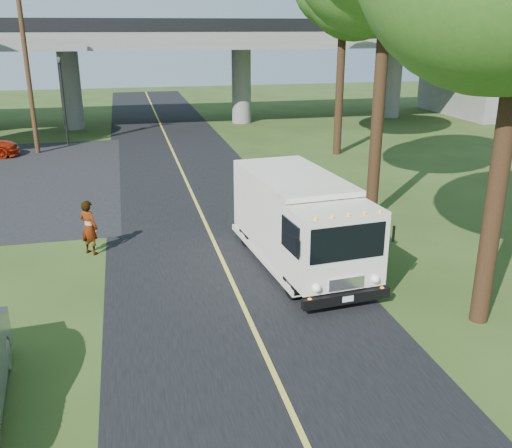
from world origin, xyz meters
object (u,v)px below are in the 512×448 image
object	(u,v)px
step_van	(300,219)
utility_pole	(27,70)
traffic_signal	(62,91)
pedestrian	(89,227)

from	to	relation	value
step_van	utility_pole	bearing A→B (deg)	111.98
utility_pole	step_van	distance (m)	21.32
utility_pole	step_van	bearing A→B (deg)	-62.64
traffic_signal	utility_pole	distance (m)	2.86
pedestrian	step_van	bearing A→B (deg)	-159.91
traffic_signal	utility_pole	size ratio (longest dim) A/B	0.58
utility_pole	step_van	size ratio (longest dim) A/B	1.36
utility_pole	pedestrian	distance (m)	17.15
step_van	pedestrian	distance (m)	6.61
traffic_signal	pedestrian	world-z (taller)	traffic_signal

